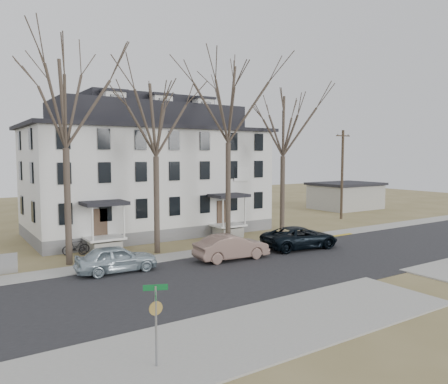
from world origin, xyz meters
TOP-DOWN VIEW (x-y plane):
  - ground at (0.00, 0.00)m, footprint 120.00×120.00m
  - main_road at (0.00, 2.00)m, footprint 120.00×10.00m
  - far_sidewalk at (0.00, 8.00)m, footprint 120.00×2.00m
  - near_sidewalk_left at (-8.00, -5.00)m, footprint 20.00×5.00m
  - yellow_curb at (5.00, 7.10)m, footprint 14.00×0.25m
  - boarding_house at (-2.00, 17.95)m, footprint 20.80×12.36m
  - distant_building at (26.00, 20.00)m, footprint 8.50×6.50m
  - tree_far_left at (-11.00, 9.80)m, footprint 8.40×8.40m
  - tree_mid_left at (-5.00, 9.80)m, footprint 7.80×7.80m
  - tree_center at (1.00, 9.80)m, footprint 9.00×9.00m
  - tree_mid_right at (6.50, 9.80)m, footprint 7.80×7.80m
  - utility_pole_far at (18.50, 14.00)m, footprint 2.00×0.28m
  - car_silver at (-9.18, 6.30)m, footprint 4.78×2.16m
  - car_tan at (-1.81, 5.20)m, footprint 5.08×2.07m
  - car_navy at (4.34, 5.30)m, footprint 6.05×3.40m
  - bicycle_left at (-10.10, 12.10)m, footprint 1.76×1.44m
  - bicycle_right at (-9.99, 12.10)m, footprint 1.85×0.56m
  - street_sign at (-12.04, -5.53)m, footprint 0.78×0.78m

SIDE VIEW (x-z plane):
  - ground at x=0.00m, z-range 0.00..0.00m
  - main_road at x=0.00m, z-range -0.02..0.02m
  - far_sidewalk at x=0.00m, z-range -0.04..0.04m
  - near_sidewalk_left at x=-8.00m, z-range -0.04..0.04m
  - yellow_curb at x=5.00m, z-range -0.03..0.03m
  - bicycle_left at x=-10.10m, z-range 0.00..0.90m
  - bicycle_right at x=-9.99m, z-range 0.00..1.10m
  - car_silver at x=-9.18m, z-range 0.00..1.59m
  - car_navy at x=4.34m, z-range 0.00..1.60m
  - car_tan at x=-1.81m, z-range 0.00..1.64m
  - distant_building at x=26.00m, z-range 0.00..3.35m
  - street_sign at x=-12.04m, z-range 0.43..3.19m
  - utility_pole_far at x=18.50m, z-range 0.15..9.65m
  - boarding_house at x=-2.00m, z-range -0.65..11.40m
  - tree_mid_left at x=-5.00m, z-range 3.23..15.97m
  - tree_mid_right at x=6.50m, z-range 3.23..15.97m
  - tree_far_left at x=-11.00m, z-range 3.48..17.20m
  - tree_center at x=1.00m, z-range 3.73..18.43m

